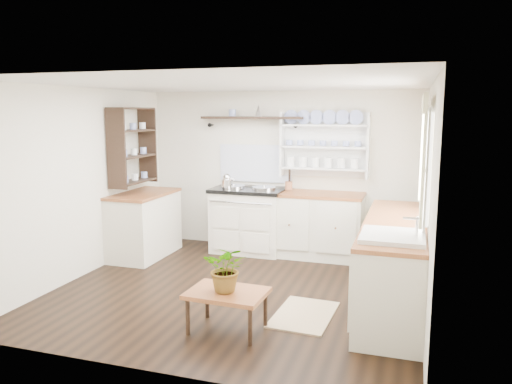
# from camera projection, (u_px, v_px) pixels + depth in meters

# --- Properties ---
(floor) EXTENTS (4.00, 3.80, 0.01)m
(floor) POSITION_uv_depth(u_px,v_px,m) (237.00, 290.00, 5.68)
(floor) COLOR black
(floor) RESTS_ON ground
(wall_back) EXTENTS (4.00, 0.02, 2.30)m
(wall_back) POSITION_uv_depth(u_px,v_px,m) (281.00, 171.00, 7.28)
(wall_back) COLOR beige
(wall_back) RESTS_ON ground
(wall_right) EXTENTS (0.02, 3.80, 2.30)m
(wall_right) POSITION_uv_depth(u_px,v_px,m) (428.00, 200.00, 4.89)
(wall_right) COLOR beige
(wall_right) RESTS_ON ground
(wall_left) EXTENTS (0.02, 3.80, 2.30)m
(wall_left) POSITION_uv_depth(u_px,v_px,m) (83.00, 183.00, 6.09)
(wall_left) COLOR beige
(wall_left) RESTS_ON ground
(ceiling) EXTENTS (4.00, 3.80, 0.01)m
(ceiling) POSITION_uv_depth(u_px,v_px,m) (236.00, 84.00, 5.31)
(ceiling) COLOR white
(ceiling) RESTS_ON wall_back
(window) EXTENTS (0.08, 1.55, 1.22)m
(window) POSITION_uv_depth(u_px,v_px,m) (425.00, 156.00, 4.98)
(window) COLOR white
(window) RESTS_ON wall_right
(aga_cooker) EXTENTS (1.04, 0.72, 0.96)m
(aga_cooker) POSITION_uv_depth(u_px,v_px,m) (249.00, 219.00, 7.20)
(aga_cooker) COLOR #EFE5CF
(aga_cooker) RESTS_ON floor
(back_cabinets) EXTENTS (1.27, 0.63, 0.90)m
(back_cabinets) POSITION_uv_depth(u_px,v_px,m) (317.00, 224.00, 6.93)
(back_cabinets) COLOR beige
(back_cabinets) RESTS_ON floor
(right_cabinets) EXTENTS (0.62, 2.43, 0.90)m
(right_cabinets) POSITION_uv_depth(u_px,v_px,m) (394.00, 262.00, 5.19)
(right_cabinets) COLOR beige
(right_cabinets) RESTS_ON floor
(belfast_sink) EXTENTS (0.55, 0.60, 0.45)m
(belfast_sink) POSITION_uv_depth(u_px,v_px,m) (392.00, 249.00, 4.43)
(belfast_sink) COLOR white
(belfast_sink) RESTS_ON right_cabinets
(left_cabinets) EXTENTS (0.62, 1.13, 0.90)m
(left_cabinets) POSITION_uv_depth(u_px,v_px,m) (144.00, 224.00, 6.96)
(left_cabinets) COLOR beige
(left_cabinets) RESTS_ON floor
(plate_rack) EXTENTS (1.20, 0.22, 0.90)m
(plate_rack) POSITION_uv_depth(u_px,v_px,m) (325.00, 144.00, 6.99)
(plate_rack) COLOR white
(plate_rack) RESTS_ON wall_back
(high_shelf) EXTENTS (1.50, 0.29, 0.16)m
(high_shelf) POSITION_uv_depth(u_px,v_px,m) (252.00, 118.00, 7.16)
(high_shelf) COLOR black
(high_shelf) RESTS_ON wall_back
(left_shelving) EXTENTS (0.28, 0.80, 1.05)m
(left_shelving) POSITION_uv_depth(u_px,v_px,m) (133.00, 145.00, 6.83)
(left_shelving) COLOR black
(left_shelving) RESTS_ON wall_left
(kettle) EXTENTS (0.16, 0.16, 0.20)m
(kettle) POSITION_uv_depth(u_px,v_px,m) (227.00, 181.00, 7.08)
(kettle) COLOR silver
(kettle) RESTS_ON aga_cooker
(utensil_crock) EXTENTS (0.10, 0.10, 0.12)m
(utensil_crock) POSITION_uv_depth(u_px,v_px,m) (289.00, 186.00, 7.05)
(utensil_crock) COLOR #955736
(utensil_crock) RESTS_ON back_cabinets
(center_table) EXTENTS (0.73, 0.54, 0.38)m
(center_table) POSITION_uv_depth(u_px,v_px,m) (227.00, 296.00, 4.57)
(center_table) COLOR brown
(center_table) RESTS_ON floor
(potted_plant) EXTENTS (0.43, 0.38, 0.44)m
(potted_plant) POSITION_uv_depth(u_px,v_px,m) (227.00, 268.00, 4.53)
(potted_plant) COLOR #3F7233
(potted_plant) RESTS_ON center_table
(floor_rug) EXTENTS (0.60, 0.88, 0.02)m
(floor_rug) POSITION_uv_depth(u_px,v_px,m) (304.00, 315.00, 4.97)
(floor_rug) COLOR #8E7F52
(floor_rug) RESTS_ON floor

